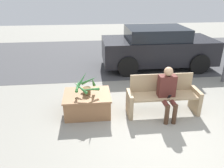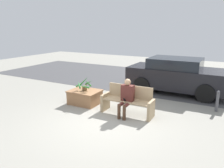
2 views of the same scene
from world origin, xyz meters
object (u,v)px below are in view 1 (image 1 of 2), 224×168
(bench, at_px, (163,96))
(parked_car, at_px, (157,47))
(potted_plant, at_px, (86,86))
(planter_box, at_px, (87,103))
(person_seated, at_px, (168,90))

(bench, bearing_deg, parked_car, 75.87)
(potted_plant, xyz_separation_m, parked_car, (2.70, 3.18, 0.03))
(bench, height_order, planter_box, bench)
(bench, xyz_separation_m, person_seated, (0.03, -0.19, 0.24))
(bench, relative_size, potted_plant, 2.74)
(bench, distance_m, planter_box, 1.85)
(person_seated, bearing_deg, potted_plant, 170.13)
(potted_plant, distance_m, parked_car, 4.17)
(bench, height_order, person_seated, person_seated)
(bench, distance_m, parked_car, 3.44)
(bench, height_order, parked_car, parked_car)
(planter_box, bearing_deg, bench, -4.44)
(bench, relative_size, planter_box, 1.55)
(planter_box, bearing_deg, person_seated, -10.15)
(person_seated, bearing_deg, bench, 99.77)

